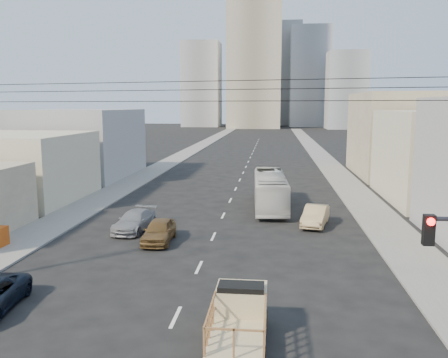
% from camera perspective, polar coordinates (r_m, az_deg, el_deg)
% --- Properties ---
extents(ground, '(420.00, 420.00, 0.00)m').
position_cam_1_polar(ground, '(18.25, -7.20, -18.81)').
color(ground, black).
rests_on(ground, ground).
extents(sidewalk_left, '(3.50, 180.00, 0.12)m').
position_cam_1_polar(sidewalk_left, '(87.53, -4.27, 3.27)').
color(sidewalk_left, slate).
rests_on(sidewalk_left, ground).
extents(sidewalk_right, '(3.50, 180.00, 0.12)m').
position_cam_1_polar(sidewalk_right, '(86.49, 11.26, 3.06)').
color(sidewalk_right, slate).
rests_on(sidewalk_right, ground).
extents(lane_dashes, '(0.15, 104.00, 0.01)m').
position_cam_1_polar(lane_dashes, '(69.34, 2.81, 1.80)').
color(lane_dashes, silver).
rests_on(lane_dashes, ground).
extents(flatbed_pickup, '(1.95, 4.41, 1.90)m').
position_cam_1_polar(flatbed_pickup, '(17.48, 1.86, -16.03)').
color(flatbed_pickup, tan).
rests_on(flatbed_pickup, ground).
extents(city_bus, '(3.03, 10.85, 2.99)m').
position_cam_1_polar(city_bus, '(39.60, 5.57, -1.34)').
color(city_bus, silver).
rests_on(city_bus, ground).
extents(sedan_brown, '(1.81, 4.25, 1.43)m').
position_cam_1_polar(sedan_brown, '(30.00, -7.81, -6.20)').
color(sedan_brown, brown).
rests_on(sedan_brown, ground).
extents(sedan_tan, '(2.43, 4.53, 1.42)m').
position_cam_1_polar(sedan_tan, '(34.39, 10.93, -4.35)').
color(sedan_tan, tan).
rests_on(sedan_tan, ground).
extents(sedan_grey, '(2.37, 4.83, 1.35)m').
position_cam_1_polar(sedan_grey, '(32.96, -10.71, -4.98)').
color(sedan_grey, gray).
rests_on(sedan_grey, ground).
extents(overhead_wires, '(23.01, 5.02, 0.72)m').
position_cam_1_polar(overhead_wires, '(17.65, -6.64, 10.47)').
color(overhead_wires, black).
rests_on(overhead_wires, ground).
extents(bldg_right_far, '(12.00, 16.00, 10.00)m').
position_cam_1_polar(bldg_right_far, '(61.96, 21.22, 5.02)').
color(bldg_right_far, tan).
rests_on(bldg_right_far, ground).
extents(bldg_left_mid, '(11.00, 12.00, 6.00)m').
position_cam_1_polar(bldg_left_mid, '(46.14, -23.70, 1.28)').
color(bldg_left_mid, beige).
rests_on(bldg_left_mid, ground).
extents(bldg_left_far, '(12.00, 16.00, 8.00)m').
position_cam_1_polar(bldg_left_far, '(59.65, -17.07, 4.14)').
color(bldg_left_far, '#9A999C').
rests_on(bldg_left_far, ground).
extents(high_rise_tower, '(20.00, 20.00, 60.00)m').
position_cam_1_polar(high_rise_tower, '(187.13, 3.72, 15.39)').
color(high_rise_tower, gray).
rests_on(high_rise_tower, ground).
extents(midrise_ne, '(16.00, 16.00, 40.00)m').
position_cam_1_polar(midrise_ne, '(201.55, 10.27, 11.94)').
color(midrise_ne, gray).
rests_on(midrise_ne, ground).
extents(midrise_nw, '(15.00, 15.00, 34.00)m').
position_cam_1_polar(midrise_nw, '(198.17, -2.69, 11.26)').
color(midrise_nw, gray).
rests_on(midrise_nw, ground).
extents(midrise_back, '(18.00, 18.00, 44.00)m').
position_cam_1_polar(midrise_back, '(216.16, 6.74, 12.33)').
color(midrise_back, '#9A999C').
rests_on(midrise_back, ground).
extents(midrise_east, '(14.00, 14.00, 28.00)m').
position_cam_1_polar(midrise_east, '(182.69, 14.49, 10.26)').
color(midrise_east, gray).
rests_on(midrise_east, ground).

